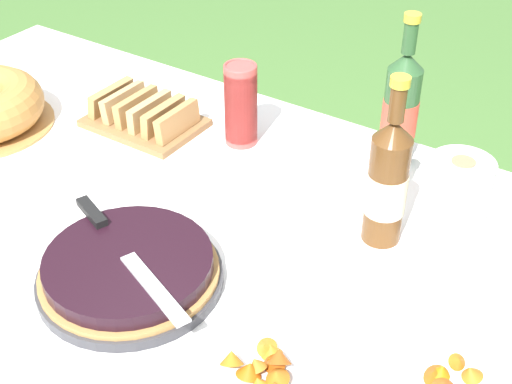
% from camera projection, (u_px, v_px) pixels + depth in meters
% --- Properties ---
extents(garden_table, '(1.72, 1.16, 0.68)m').
position_uv_depth(garden_table, '(123.00, 245.00, 1.40)').
color(garden_table, brown).
rests_on(garden_table, ground_plane).
extents(tablecloth, '(1.73, 1.17, 0.10)m').
position_uv_depth(tablecloth, '(120.00, 228.00, 1.37)').
color(tablecloth, white).
rests_on(tablecloth, garden_table).
extents(berry_tart, '(0.32, 0.32, 0.06)m').
position_uv_depth(berry_tart, '(129.00, 271.00, 1.21)').
color(berry_tart, '#38383D').
rests_on(berry_tart, tablecloth).
extents(serving_knife, '(0.36, 0.16, 0.01)m').
position_uv_depth(serving_knife, '(119.00, 246.00, 1.21)').
color(serving_knife, silver).
rests_on(serving_knife, berry_tart).
extents(cup_stack, '(0.07, 0.07, 0.19)m').
position_uv_depth(cup_stack, '(241.00, 105.00, 1.55)').
color(cup_stack, '#E04C47').
rests_on(cup_stack, tablecloth).
extents(cider_bottle_green, '(0.08, 0.08, 0.33)m').
position_uv_depth(cider_bottle_green, '(401.00, 108.00, 1.48)').
color(cider_bottle_green, '#2D562D').
rests_on(cider_bottle_green, tablecloth).
extents(cider_bottle_amber, '(0.07, 0.07, 0.33)m').
position_uv_depth(cider_bottle_amber, '(387.00, 182.00, 1.26)').
color(cider_bottle_amber, brown).
rests_on(cider_bottle_amber, tablecloth).
extents(snack_plate_left, '(0.19, 0.19, 0.06)m').
position_uv_depth(snack_plate_left, '(261.00, 371.00, 1.05)').
color(snack_plate_left, white).
rests_on(snack_plate_left, tablecloth).
extents(paper_towel_roll, '(0.11, 0.11, 0.20)m').
position_uv_depth(paper_towel_roll, '(454.00, 211.00, 1.23)').
color(paper_towel_roll, white).
rests_on(paper_towel_roll, tablecloth).
extents(bread_board, '(0.26, 0.18, 0.07)m').
position_uv_depth(bread_board, '(144.00, 115.00, 1.65)').
color(bread_board, olive).
rests_on(bread_board, tablecloth).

